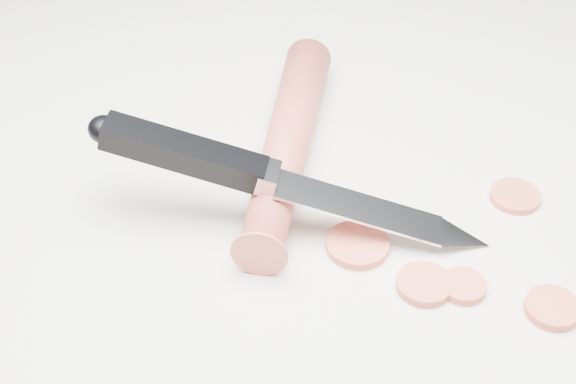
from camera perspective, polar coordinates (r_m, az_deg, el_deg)
name	(u,v)px	position (r m, az deg, el deg)	size (l,w,h in m)	color
ground	(367,218)	(0.55, 5.66, -1.84)	(2.40, 2.40, 0.00)	silver
carrot	(288,142)	(0.58, -0.02, 3.58)	(0.03, 0.03, 0.23)	#BC4437
carrot_slice_0	(358,245)	(0.53, 4.97, -3.76)	(0.04, 0.04, 0.01)	#D85641
carrot_slice_1	(552,308)	(0.51, 18.28, -7.83)	(0.03, 0.03, 0.01)	#D85641
carrot_slice_2	(463,286)	(0.51, 12.34, -6.54)	(0.03, 0.03, 0.01)	#D85641
carrot_slice_3	(515,196)	(0.58, 15.84, -0.28)	(0.03, 0.03, 0.01)	#D85641
carrot_slice_4	(424,284)	(0.51, 9.66, -6.48)	(0.03, 0.03, 0.01)	#D85641
kitchen_knife	(291,180)	(0.52, 0.23, 0.86)	(0.24, 0.16, 0.08)	silver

